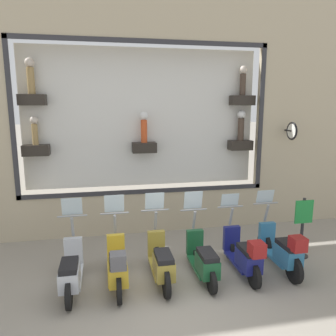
% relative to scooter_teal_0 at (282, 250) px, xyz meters
% --- Properties ---
extents(ground_plane, '(120.00, 120.00, 0.00)m').
position_rel_scooter_teal_0_xyz_m(ground_plane, '(-0.64, 2.57, -0.49)').
color(ground_plane, gray).
extents(building_facade, '(1.18, 36.00, 10.66)m').
position_rel_scooter_teal_0_xyz_m(building_facade, '(2.96, 2.57, 4.98)').
color(building_facade, tan).
rests_on(building_facade, ground_plane).
extents(scooter_teal_0, '(1.81, 0.61, 1.59)m').
position_rel_scooter_teal_0_xyz_m(scooter_teal_0, '(0.00, 0.00, 0.00)').
color(scooter_teal_0, black).
rests_on(scooter_teal_0, ground_plane).
extents(scooter_navy_1, '(1.80, 0.60, 1.56)m').
position_rel_scooter_teal_0_xyz_m(scooter_navy_1, '(-0.01, 0.88, -0.02)').
color(scooter_navy_1, black).
rests_on(scooter_navy_1, ground_plane).
extents(scooter_green_2, '(1.79, 0.60, 1.66)m').
position_rel_scooter_teal_0_xyz_m(scooter_green_2, '(0.05, 1.75, -0.07)').
color(scooter_green_2, black).
rests_on(scooter_green_2, ground_plane).
extents(scooter_olive_3, '(1.81, 0.61, 1.67)m').
position_rel_scooter_teal_0_xyz_m(scooter_olive_3, '(0.06, 2.63, -0.04)').
color(scooter_olive_3, black).
rests_on(scooter_olive_3, ground_plane).
extents(scooter_yellow_4, '(1.80, 0.60, 1.67)m').
position_rel_scooter_teal_0_xyz_m(scooter_yellow_4, '(-0.00, 3.50, -0.01)').
color(scooter_yellow_4, black).
rests_on(scooter_yellow_4, ground_plane).
extents(scooter_silver_5, '(1.80, 0.61, 1.65)m').
position_rel_scooter_teal_0_xyz_m(scooter_silver_5, '(0.06, 4.38, -0.05)').
color(scooter_silver_5, black).
rests_on(scooter_silver_5, ground_plane).
extents(shop_sign_post, '(0.36, 0.45, 1.44)m').
position_rel_scooter_teal_0_xyz_m(shop_sign_post, '(0.56, -0.83, 0.27)').
color(shop_sign_post, '#232326').
rests_on(shop_sign_post, ground_plane).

